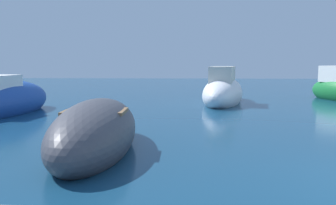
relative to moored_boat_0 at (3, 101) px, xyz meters
name	(u,v)px	position (x,y,z in m)	size (l,w,h in m)	color
moored_boat_0	(3,101)	(0.00, 0.00, 0.00)	(2.89, 5.99, 2.01)	#1E479E
moored_boat_3	(96,133)	(5.35, -6.06, -0.09)	(1.88, 5.19, 1.62)	#3F3F47
moored_boat_4	(223,92)	(9.41, 4.35, 0.02)	(3.15, 6.07, 2.28)	white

